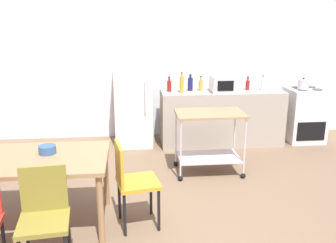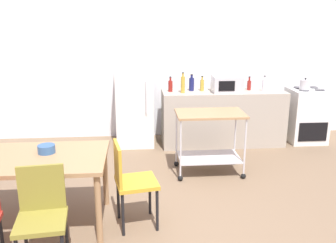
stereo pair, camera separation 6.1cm
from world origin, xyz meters
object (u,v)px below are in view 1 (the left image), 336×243
at_px(kettle, 303,84).
at_px(chair_mustard, 131,179).
at_px(stove_oven, 304,115).
at_px(bottle_soy_sauce, 190,84).
at_px(kitchen_cart, 209,132).
at_px(bottle_wine, 169,86).
at_px(bottle_soda, 248,85).
at_px(bottle_hot_sauce, 201,85).
at_px(bottle_vinegar, 263,85).
at_px(dining_table, 31,165).
at_px(fruit_bowl, 47,150).
at_px(chair_olive, 44,213).
at_px(bottle_olive_oil, 182,84).
at_px(microwave, 225,84).
at_px(refrigerator, 133,99).

bearing_deg(kettle, chair_mustard, -139.98).
relative_size(stove_oven, bottle_soy_sauce, 3.43).
relative_size(chair_mustard, kitchen_cart, 0.98).
height_order(bottle_wine, bottle_soda, bottle_wine).
bearing_deg(kettle, bottle_hot_sauce, 176.04).
distance_m(bottle_soy_sauce, bottle_vinegar, 1.18).
relative_size(kitchen_cart, bottle_wine, 3.76).
xyz_separation_m(dining_table, bottle_soda, (2.91, 2.41, 0.32)).
xyz_separation_m(kitchen_cart, bottle_hot_sauce, (0.10, 1.22, 0.43)).
distance_m(fruit_bowl, kettle, 4.27).
bearing_deg(fruit_bowl, dining_table, -146.74).
bearing_deg(chair_olive, bottle_vinegar, 40.10).
distance_m(stove_oven, bottle_olive_oil, 2.21).
relative_size(bottle_vinegar, fruit_bowl, 1.46).
bearing_deg(stove_oven, chair_mustard, -139.99).
xyz_separation_m(chair_olive, microwave, (2.23, 2.96, 0.51)).
relative_size(dining_table, chair_olive, 1.69).
relative_size(stove_oven, bottle_olive_oil, 2.83).
bearing_deg(bottle_vinegar, chair_mustard, -131.98).
bearing_deg(kettle, bottle_olive_oil, -179.54).
bearing_deg(bottle_wine, dining_table, -123.87).
distance_m(bottle_hot_sauce, kettle, 1.69).
height_order(dining_table, stove_oven, stove_oven).
xyz_separation_m(kitchen_cart, microwave, (0.47, 1.09, 0.46)).
bearing_deg(microwave, bottle_vinegar, 2.54).
xyz_separation_m(bottle_hot_sauce, microwave, (0.37, -0.14, 0.03)).
height_order(microwave, kettle, microwave).
relative_size(stove_oven, bottle_soda, 4.13).
bearing_deg(refrigerator, microwave, -7.73).
relative_size(microwave, kettle, 1.92).
height_order(fruit_bowl, kettle, kettle).
relative_size(refrigerator, fruit_bowl, 9.02).
relative_size(refrigerator, bottle_soy_sauce, 5.78).
relative_size(chair_olive, bottle_vinegar, 3.55).
xyz_separation_m(stove_oven, bottle_hot_sauce, (-1.80, 0.02, 0.55)).
height_order(stove_oven, bottle_olive_oil, bottle_olive_oil).
relative_size(chair_mustard, bottle_soda, 4.00).
height_order(bottle_soy_sauce, kettle, bottle_soy_sauce).
bearing_deg(bottle_soy_sauce, chair_mustard, -111.19).
bearing_deg(bottle_wine, chair_mustard, -104.21).
relative_size(chair_olive, bottle_olive_oil, 2.74).
distance_m(chair_mustard, microwave, 2.85).
height_order(chair_olive, refrigerator, refrigerator).
bearing_deg(kitchen_cart, bottle_wine, 109.27).
relative_size(bottle_olive_oil, bottle_soda, 1.46).
relative_size(bottle_hot_sauce, microwave, 0.53).
bearing_deg(bottle_vinegar, microwave, -177.46).
bearing_deg(chair_olive, refrigerator, 70.30).
xyz_separation_m(bottle_olive_oil, kettle, (2.01, 0.02, -0.04)).
height_order(chair_mustard, fruit_bowl, chair_mustard).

